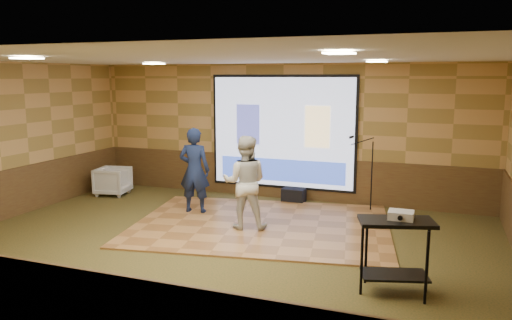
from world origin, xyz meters
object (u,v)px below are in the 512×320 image
at_px(av_table, 396,242).
at_px(banquet_chair, 113,181).
at_px(duffel_bag, 294,195).
at_px(player_left, 194,170).
at_px(dance_floor, 262,225).
at_px(player_right, 245,182).
at_px(projector, 401,215).
at_px(mic_stand, 368,187).
at_px(projector_screen, 282,133).

distance_m(av_table, banquet_chair, 7.36).
bearing_deg(banquet_chair, av_table, -127.20).
bearing_deg(duffel_bag, banquet_chair, -169.05).
bearing_deg(player_left, av_table, 139.39).
relative_size(dance_floor, player_left, 2.72).
bearing_deg(av_table, player_left, 148.89).
relative_size(av_table, banquet_chair, 1.35).
relative_size(player_right, av_table, 1.73).
xyz_separation_m(player_right, duffel_bag, (0.27, 2.20, -0.71)).
height_order(av_table, duffel_bag, av_table).
height_order(dance_floor, projector, projector).
bearing_deg(banquet_chair, player_right, -121.24).
bearing_deg(player_left, dance_floor, 158.49).
bearing_deg(dance_floor, mic_stand, 45.11).
height_order(player_left, banquet_chair, player_left).
height_order(dance_floor, av_table, av_table).
height_order(dance_floor, player_left, player_left).
height_order(player_right, av_table, player_right).
height_order(projector_screen, dance_floor, projector_screen).
distance_m(av_table, mic_stand, 3.95).
relative_size(projector_screen, mic_stand, 2.14).
xyz_separation_m(projector_screen, duffel_bag, (0.35, -0.24, -1.32)).
relative_size(projector, duffel_bag, 0.63).
distance_m(player_left, projector, 4.80).
bearing_deg(av_table, dance_floor, 140.03).
height_order(dance_floor, mic_stand, mic_stand).
bearing_deg(mic_stand, player_left, -145.64).
height_order(player_left, projector, player_left).
xyz_separation_m(av_table, duffel_bag, (-2.49, 4.03, -0.52)).
relative_size(av_table, mic_stand, 0.62).
xyz_separation_m(projector, mic_stand, (-0.91, 3.79, -0.52)).
bearing_deg(projector, mic_stand, 103.55).
height_order(projector, banquet_chair, projector).
xyz_separation_m(dance_floor, banquet_chair, (-4.05, 1.08, 0.31)).
bearing_deg(dance_floor, player_left, 167.98).
bearing_deg(projector_screen, duffel_bag, -34.53).
height_order(dance_floor, banquet_chair, banquet_chair).
xyz_separation_m(dance_floor, mic_stand, (1.69, 1.70, 0.48)).
bearing_deg(player_right, duffel_bag, -112.43).
relative_size(player_right, banquet_chair, 2.34).
xyz_separation_m(projector_screen, player_right, (0.09, -2.45, -0.61)).
bearing_deg(mic_stand, duffel_bag, -174.97).
distance_m(projector_screen, av_table, 5.19).
bearing_deg(player_left, banquet_chair, -26.21).
height_order(projector_screen, player_left, projector_screen).
distance_m(dance_floor, duffel_bag, 1.89).
xyz_separation_m(player_left, player_right, (1.34, -0.65, -0.02)).
distance_m(player_right, banquet_chair, 4.14).
xyz_separation_m(projector, banquet_chair, (-6.65, 3.17, -0.69)).
xyz_separation_m(dance_floor, duffel_bag, (0.07, 1.88, 0.14)).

